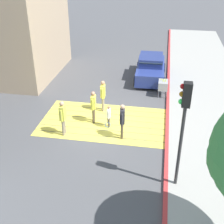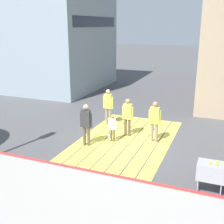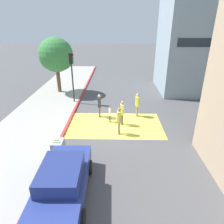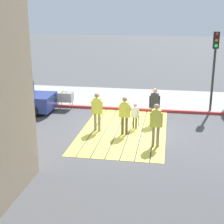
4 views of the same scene
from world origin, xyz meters
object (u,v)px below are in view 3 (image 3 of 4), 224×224
pedestrian_adult_lead (119,119)px  pedestrian_teen_behind (99,104)px  car_parked_near_curb (63,182)px  pedestrian_adult_trailing (137,103)px  pedestrian_adult_side (122,111)px  traffic_light_corner (72,68)px  street_tree (57,56)px  pedestrian_child_with_racket (110,113)px  tennis_ball_cart (58,145)px

pedestrian_adult_lead → pedestrian_teen_behind: pedestrian_adult_lead is taller
car_parked_near_curb → pedestrian_adult_trailing: size_ratio=2.43×
pedestrian_adult_trailing → pedestrian_adult_side: pedestrian_adult_trailing is taller
traffic_light_corner → pedestrian_teen_behind: traffic_light_corner is taller
traffic_light_corner → pedestrian_adult_lead: (3.84, -5.36, -2.01)m
car_parked_near_curb → pedestrian_adult_side: pedestrian_adult_side is taller
car_parked_near_curb → pedestrian_teen_behind: 7.62m
pedestrian_adult_trailing → pedestrian_adult_side: size_ratio=1.04×
pedestrian_adult_trailing → traffic_light_corner: bearing=152.8°
pedestrian_adult_side → pedestrian_adult_trailing: bearing=50.9°
car_parked_near_curb → traffic_light_corner: traffic_light_corner is taller
traffic_light_corner → pedestrian_adult_lead: traffic_light_corner is taller
traffic_light_corner → street_tree: street_tree is taller
traffic_light_corner → pedestrian_adult_trailing: bearing=-27.2°
pedestrian_child_with_racket → pedestrian_teen_behind: bearing=133.3°
car_parked_near_curb → traffic_light_corner: (-1.58, 10.45, 2.30)m
street_tree → tennis_ball_cart: bearing=-76.2°
tennis_ball_cart → pedestrian_adult_trailing: size_ratio=0.57×
car_parked_near_curb → pedestrian_adult_trailing: pedestrian_adult_trailing is taller
tennis_ball_cart → street_tree: bearing=103.8°
pedestrian_adult_side → pedestrian_teen_behind: 2.03m
car_parked_near_curb → street_tree: street_tree is taller
pedestrian_adult_trailing → pedestrian_child_with_racket: 2.27m
traffic_light_corner → street_tree: (-1.91, 2.73, 0.59)m
pedestrian_adult_trailing → pedestrian_teen_behind: pedestrian_adult_trailing is taller
street_tree → pedestrian_child_with_racket: size_ratio=4.49×
pedestrian_child_with_racket → traffic_light_corner: bearing=130.9°
tennis_ball_cart → traffic_light_corner: bearing=95.0°
traffic_light_corner → pedestrian_adult_trailing: 6.19m
traffic_light_corner → pedestrian_adult_side: 6.12m
pedestrian_adult_trailing → pedestrian_child_with_racket: bearing=-152.7°
traffic_light_corner → pedestrian_adult_side: size_ratio=2.47×
tennis_ball_cart → pedestrian_adult_trailing: pedestrian_adult_trailing is taller
car_parked_near_curb → pedestrian_child_with_racket: (1.64, 6.74, -0.08)m
tennis_ball_cart → pedestrian_adult_lead: bearing=38.1°
traffic_light_corner → tennis_ball_cart: (0.68, -7.83, -2.34)m
street_tree → tennis_ball_cart: street_tree is taller
pedestrian_teen_behind → pedestrian_child_with_racket: pedestrian_teen_behind is taller
pedestrian_teen_behind → pedestrian_adult_trailing: bearing=4.1°
pedestrian_teen_behind → pedestrian_adult_lead: bearing=-60.5°
traffic_light_corner → pedestrian_child_with_racket: 5.46m
pedestrian_adult_side → pedestrian_teen_behind: size_ratio=0.98×
pedestrian_adult_side → pedestrian_teen_behind: (-1.64, 1.21, 0.02)m
pedestrian_teen_behind → pedestrian_child_with_racket: bearing=-46.7°
car_parked_near_curb → pedestrian_adult_lead: bearing=66.1°
tennis_ball_cart → pedestrian_child_with_racket: (2.54, 4.12, -0.04)m
traffic_light_corner → street_tree: 3.39m
traffic_light_corner → street_tree: bearing=125.0°
car_parked_near_curb → pedestrian_teen_behind: pedestrian_teen_behind is taller
tennis_ball_cart → pedestrian_adult_trailing: 6.87m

